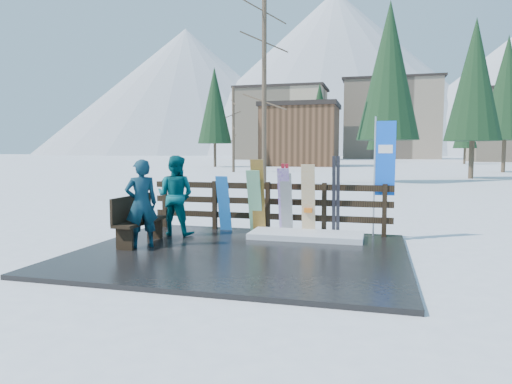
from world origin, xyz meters
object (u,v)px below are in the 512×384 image
(snowboard_4, at_px, (286,204))
(rental_flag, at_px, (383,163))
(snowboard_3, at_px, (284,201))
(person_back, at_px, (175,195))
(snowboard_0, at_px, (224,204))
(snowboard_1, at_px, (255,201))
(snowboard_2, at_px, (258,196))
(snowboard_5, at_px, (308,200))
(person_front, at_px, (141,204))
(bench, at_px, (137,218))

(snowboard_4, bearing_deg, rental_flag, 7.48)
(snowboard_3, height_order, person_back, person_back)
(snowboard_0, xyz_separation_m, snowboard_1, (0.75, 0.00, 0.07))
(snowboard_0, bearing_deg, snowboard_2, -0.00)
(snowboard_3, bearing_deg, snowboard_5, -0.00)
(snowboard_2, xyz_separation_m, snowboard_3, (0.60, 0.00, -0.10))
(person_front, bearing_deg, person_back, -133.43)
(person_front, bearing_deg, snowboard_4, -179.21)
(snowboard_0, distance_m, snowboard_1, 0.75)
(snowboard_0, bearing_deg, rental_flag, 4.36)
(snowboard_3, distance_m, snowboard_4, 0.08)
(snowboard_1, distance_m, snowboard_5, 1.22)
(snowboard_1, relative_size, rental_flag, 0.57)
(bench, xyz_separation_m, snowboard_4, (2.68, 1.84, 0.17))
(snowboard_1, height_order, person_back, person_back)
(snowboard_4, distance_m, snowboard_5, 0.50)
(rental_flag, bearing_deg, snowboard_3, -172.72)
(bench, height_order, snowboard_5, snowboard_5)
(snowboard_0, height_order, snowboard_3, snowboard_3)
(rental_flag, distance_m, person_front, 5.13)
(snowboard_4, xyz_separation_m, rental_flag, (2.06, 0.27, 0.92))
(rental_flag, bearing_deg, snowboard_5, -170.24)
(snowboard_3, height_order, snowboard_4, snowboard_3)
(person_front, height_order, person_back, person_back)
(snowboard_1, bearing_deg, snowboard_3, 0.00)
(bench, distance_m, snowboard_4, 3.26)
(snowboard_2, distance_m, snowboard_3, 0.61)
(snowboard_5, relative_size, person_back, 0.90)
(snowboard_4, bearing_deg, snowboard_3, 180.00)
(snowboard_2, distance_m, snowboard_4, 0.67)
(snowboard_1, distance_m, person_back, 1.79)
(person_back, bearing_deg, snowboard_5, -164.33)
(snowboard_1, relative_size, snowboard_5, 0.93)
(snowboard_4, relative_size, rental_flag, 0.54)
(bench, relative_size, snowboard_3, 0.99)
(snowboard_3, xyz_separation_m, person_back, (-2.29, -0.74, 0.14))
(bench, relative_size, person_front, 0.88)
(bench, bearing_deg, snowboard_5, 30.18)
(bench, height_order, person_back, person_back)
(snowboard_1, xyz_separation_m, snowboard_5, (1.22, -0.00, 0.07))
(bench, relative_size, snowboard_5, 0.95)
(bench, distance_m, snowboard_1, 2.69)
(snowboard_5, height_order, rental_flag, rental_flag)
(snowboard_3, bearing_deg, snowboard_0, -180.00)
(rental_flag, bearing_deg, snowboard_1, -174.48)
(snowboard_2, xyz_separation_m, snowboard_5, (1.14, 0.00, -0.05))
(snowboard_2, bearing_deg, snowboard_1, 180.00)
(bench, height_order, snowboard_1, snowboard_1)
(rental_flag, distance_m, person_back, 4.58)
(snowboard_1, distance_m, snowboard_4, 0.74)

